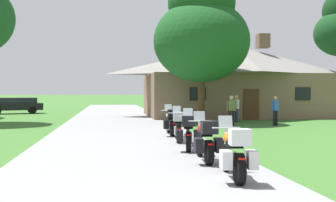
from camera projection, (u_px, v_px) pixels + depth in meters
name	position (u px, v px, depth m)	size (l,w,h in m)	color
ground_plane	(120.00, 128.00, 22.33)	(500.00, 500.00, 0.00)	#386628
asphalt_driveway	(121.00, 131.00, 20.35)	(6.40, 80.00, 0.06)	gray
motorcycle_orange_nearest_to_camera	(234.00, 154.00, 8.83)	(0.83, 2.08, 1.30)	black
motorcycle_red_second_in_row	(206.00, 141.00, 11.09)	(0.77, 2.08, 1.30)	black
motorcycle_silver_third_in_row	(188.00, 133.00, 13.35)	(0.95, 2.07, 1.30)	black
motorcycle_blue_fourth_in_row	(178.00, 126.00, 15.75)	(0.71, 2.08, 1.30)	black
motorcycle_white_farthest_in_row	(171.00, 122.00, 17.86)	(0.73, 2.08, 1.30)	black
stone_lodge	(233.00, 80.00, 32.66)	(14.06, 8.87, 6.45)	brown
bystander_white_shirt_near_lodge	(236.00, 107.00, 26.51)	(0.28, 0.54, 1.69)	navy
bystander_olive_shirt_beside_signpost	(231.00, 109.00, 23.62)	(0.55, 0.25, 1.69)	black
bystander_blue_shirt_by_tree	(275.00, 109.00, 23.66)	(0.51, 0.34, 1.67)	black
tree_by_lodge_front	(201.00, 30.00, 25.60)	(5.87, 5.87, 9.55)	#422D19
parked_black_suv_far_left	(15.00, 105.00, 36.63)	(4.92, 2.98, 1.40)	black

